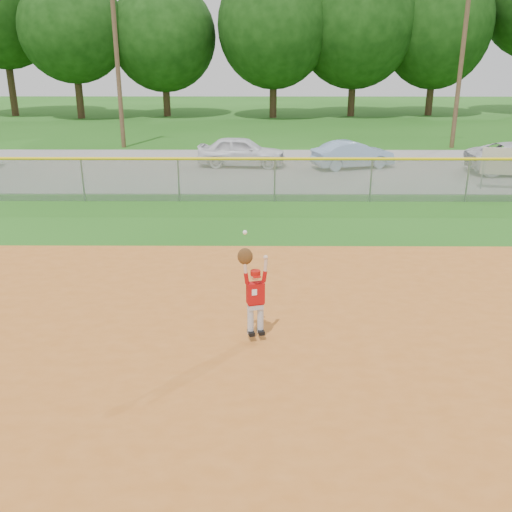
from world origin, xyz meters
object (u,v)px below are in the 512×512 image
at_px(car_white_a, 241,151).
at_px(car_blue, 353,155).
at_px(sponsor_sign, 507,163).
at_px(ballplayer, 254,292).

bearing_deg(car_white_a, car_blue, -89.56).
distance_m(car_white_a, car_blue, 5.00).
bearing_deg(car_white_a, sponsor_sign, -110.00).
bearing_deg(ballplayer, car_white_a, 92.52).
xyz_separation_m(sponsor_sign, ballplayer, (-9.30, -11.99, -0.09)).
bearing_deg(ballplayer, sponsor_sign, 52.20).
bearing_deg(car_blue, car_white_a, 67.50).
relative_size(car_blue, sponsor_sign, 2.03).
xyz_separation_m(car_white_a, sponsor_sign, (10.04, -4.63, 0.36)).
bearing_deg(ballplayer, car_blue, 75.33).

